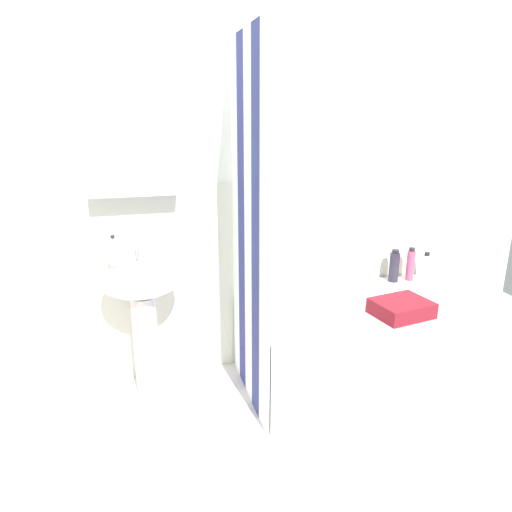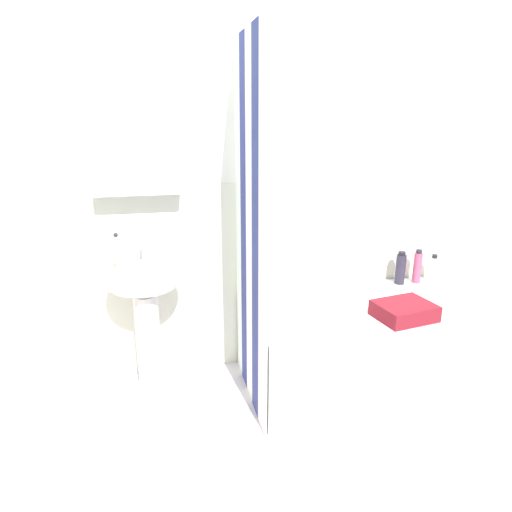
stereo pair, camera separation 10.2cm
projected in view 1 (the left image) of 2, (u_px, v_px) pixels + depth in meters
ground_plane at (367, 495)px, 2.04m from camera, size 4.80×5.60×0.04m
wall_back_tiled at (274, 192)px, 2.85m from camera, size 3.60×0.18×2.40m
sink at (143, 300)px, 2.58m from camera, size 0.44×0.34×0.82m
faucet at (138, 248)px, 2.58m from camera, size 0.03×0.12×0.12m
soap_dispenser at (114, 251)px, 2.47m from camera, size 0.06×0.06×0.17m
bathtub at (362, 341)px, 2.84m from camera, size 1.41×0.75×0.51m
shower_curtain at (249, 233)px, 2.44m from camera, size 0.01×0.75×2.00m
body_wash_bottle at (426, 266)px, 3.15m from camera, size 0.05×0.05×0.19m
conditioner_bottle at (410, 265)px, 3.11m from camera, size 0.05×0.05×0.23m
shampoo_bottle at (394, 266)px, 3.09m from camera, size 0.07×0.07×0.22m
towel_folded at (401, 308)px, 2.58m from camera, size 0.34×0.29×0.09m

